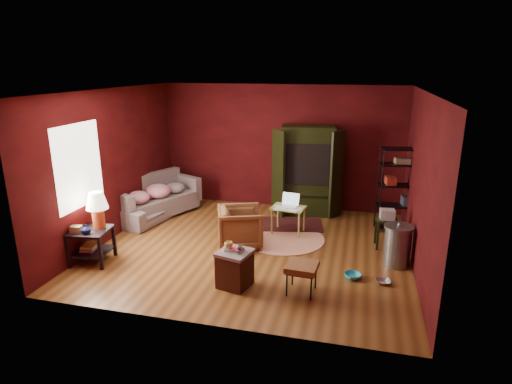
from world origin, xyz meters
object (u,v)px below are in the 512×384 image
at_px(hamper, 235,268).
at_px(wire_shelving, 400,186).
at_px(side_table, 94,221).
at_px(tv_armoire, 307,169).
at_px(laptop_desk, 288,210).
at_px(armchair, 240,225).
at_px(sofa, 155,199).

bearing_deg(hamper, wire_shelving, 49.88).
bearing_deg(side_table, hamper, -6.27).
relative_size(hamper, tv_armoire, 0.33).
bearing_deg(side_table, laptop_desk, 34.34).
bearing_deg(laptop_desk, side_table, -137.48).
height_order(armchair, tv_armoire, tv_armoire).
distance_m(side_table, wire_shelving, 5.71).
bearing_deg(tv_armoire, laptop_desk, -105.85).
relative_size(side_table, laptop_desk, 1.53).
distance_m(sofa, laptop_desk, 3.00).
height_order(laptop_desk, tv_armoire, tv_armoire).
relative_size(tv_armoire, wire_shelving, 1.16).
bearing_deg(tv_armoire, side_table, -141.19).
xyz_separation_m(armchair, tv_armoire, (0.94, 2.05, 0.62)).
distance_m(side_table, hamper, 2.57).
bearing_deg(laptop_desk, armchair, -125.36).
xyz_separation_m(hamper, laptop_desk, (0.41, 2.28, 0.19)).
bearing_deg(side_table, sofa, 91.23).
height_order(armchair, laptop_desk, armchair).
bearing_deg(hamper, tv_armoire, 80.39).
xyz_separation_m(armchair, laptop_desk, (0.76, 0.79, 0.09)).
xyz_separation_m(sofa, hamper, (2.57, -2.52, -0.10)).
xyz_separation_m(hamper, tv_armoire, (0.60, 3.53, 0.72)).
distance_m(sofa, side_table, 2.27).
bearing_deg(armchair, laptop_desk, -64.07).
bearing_deg(side_table, wire_shelving, 28.21).
bearing_deg(wire_shelving, laptop_desk, -172.28).
relative_size(armchair, side_table, 0.66).
relative_size(sofa, hamper, 3.11).
bearing_deg(hamper, armchair, 102.96).
bearing_deg(sofa, laptop_desk, -83.34).
height_order(armchair, wire_shelving, wire_shelving).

